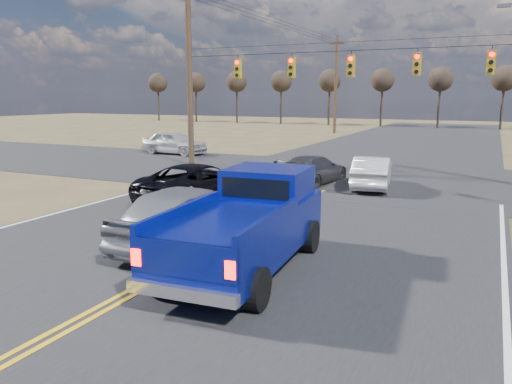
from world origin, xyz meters
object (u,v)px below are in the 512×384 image
at_px(silver_suv, 187,215).
at_px(dgrey_car_queue, 313,169).
at_px(white_car_queue, 372,172).
at_px(cross_car_west, 174,143).
at_px(pickup_truck, 248,224).
at_px(black_suv, 200,183).

xyz_separation_m(silver_suv, dgrey_car_queue, (-0.13, 10.51, -0.20)).
height_order(white_car_queue, cross_car_west, cross_car_west).
bearing_deg(dgrey_car_queue, silver_suv, 98.31).
distance_m(pickup_truck, black_suv, 7.58).
distance_m(silver_suv, white_car_queue, 10.82).
xyz_separation_m(dgrey_car_queue, cross_car_west, (-12.28, 6.91, 0.15)).
relative_size(pickup_truck, silver_suv, 1.19).
height_order(pickup_truck, black_suv, pickup_truck).
xyz_separation_m(white_car_queue, cross_car_west, (-14.96, 6.91, 0.10)).
height_order(silver_suv, cross_car_west, silver_suv).
bearing_deg(silver_suv, cross_car_west, -54.55).
bearing_deg(silver_suv, black_suv, -61.66).
bearing_deg(cross_car_west, pickup_truck, -137.00).
distance_m(pickup_truck, cross_car_west, 23.46).
height_order(pickup_truck, cross_car_west, pickup_truck).
bearing_deg(black_suv, silver_suv, 126.92).
height_order(silver_suv, white_car_queue, silver_suv).
bearing_deg(white_car_queue, pickup_truck, 80.10).
relative_size(pickup_truck, white_car_queue, 1.41).
distance_m(pickup_truck, silver_suv, 2.43).
height_order(black_suv, dgrey_car_queue, black_suv).
height_order(silver_suv, dgrey_car_queue, silver_suv).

